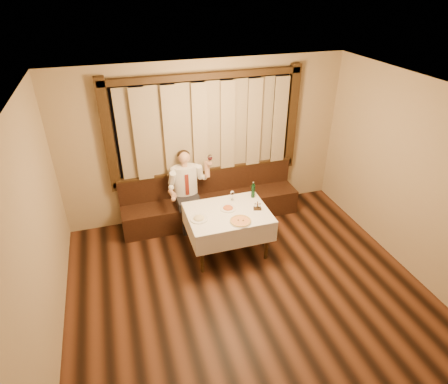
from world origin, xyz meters
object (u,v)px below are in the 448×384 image
object	(u,v)px
dining_table	(228,217)
green_bottle	(253,191)
cruet_caddy	(257,207)
seated_man	(187,184)
pizza	(241,221)
pasta_red	(228,207)
pasta_cream	(199,217)
banquette	(211,203)

from	to	relation	value
dining_table	green_bottle	size ratio (longest dim) A/B	4.46
cruet_caddy	seated_man	xyz separation A→B (m)	(-0.90, 1.01, 0.02)
pizza	green_bottle	xyz separation A→B (m)	(0.43, 0.62, 0.11)
seated_man	pasta_red	bearing A→B (deg)	-61.26
pasta_cream	seated_man	world-z (taller)	seated_man
pasta_red	green_bottle	xyz separation A→B (m)	(0.50, 0.22, 0.09)
pizza	pasta_cream	size ratio (longest dim) A/B	1.23
pasta_cream	pasta_red	bearing A→B (deg)	15.77
pasta_red	pasta_cream	world-z (taller)	pasta_cream
pizza	seated_man	bearing A→B (deg)	113.23
dining_table	cruet_caddy	xyz separation A→B (m)	(0.46, -0.08, 0.15)
pizza	cruet_caddy	world-z (taller)	cruet_caddy
green_bottle	seated_man	size ratio (longest dim) A/B	0.20
banquette	pasta_cream	bearing A→B (deg)	-113.73
pizza	green_bottle	world-z (taller)	green_bottle
dining_table	pasta_cream	world-z (taller)	pasta_cream
pasta_red	green_bottle	distance (m)	0.56
cruet_caddy	dining_table	bearing A→B (deg)	-171.88
green_bottle	cruet_caddy	distance (m)	0.39
pizza	pasta_red	world-z (taller)	pasta_red
pasta_red	cruet_caddy	world-z (taller)	cruet_caddy
dining_table	seated_man	xyz separation A→B (m)	(-0.44, 0.93, 0.17)
pasta_red	seated_man	world-z (taller)	seated_man
green_bottle	seated_man	xyz separation A→B (m)	(-0.97, 0.63, -0.06)
pasta_red	dining_table	bearing A→B (deg)	-109.55
banquette	dining_table	xyz separation A→B (m)	(0.00, -1.02, 0.34)
green_bottle	cruet_caddy	xyz separation A→B (m)	(-0.07, -0.38, -0.08)
green_bottle	cruet_caddy	world-z (taller)	green_bottle
dining_table	pasta_cream	size ratio (longest dim) A/B	4.68
pasta_cream	dining_table	bearing A→B (deg)	7.63
pasta_red	pasta_cream	xyz separation A→B (m)	(-0.51, -0.14, 0.00)
pasta_cream	pizza	bearing A→B (deg)	-23.79
pasta_cream	cruet_caddy	distance (m)	0.94
banquette	seated_man	distance (m)	0.68
dining_table	pasta_red	distance (m)	0.16
dining_table	pasta_cream	xyz separation A→B (m)	(-0.48, -0.06, 0.14)
pizza	green_bottle	distance (m)	0.76
dining_table	banquette	bearing A→B (deg)	90.00
pasta_red	pasta_cream	distance (m)	0.53
pizza	green_bottle	size ratio (longest dim) A/B	1.17
banquette	green_bottle	distance (m)	1.06
green_bottle	seated_man	distance (m)	1.16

